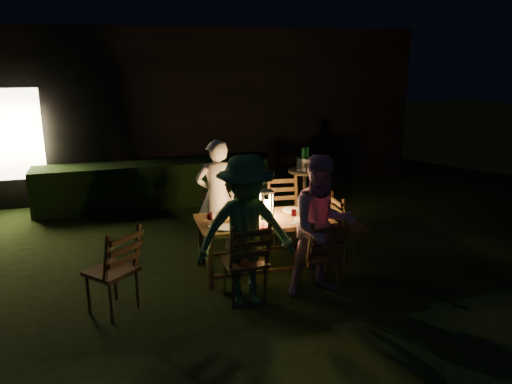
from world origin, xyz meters
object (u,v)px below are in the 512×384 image
object	(u,v)px
chair_spare	(114,285)
person_opp_left	(246,232)
chair_near_right	(319,268)
bottle_bucket_a	(303,162)
chair_far_left	(218,233)
bottle_table	(245,210)
chair_end	(350,239)
chair_far_right	(285,224)
lantern	(267,205)
person_house_side	(217,196)
chair_near_left	(245,275)
person_opp_right	(322,226)
bottle_bucket_b	(307,160)
side_table	(305,175)
dining_table	(264,223)
ice_bucket	(305,164)

from	to	relation	value
chair_spare	person_opp_left	xyz separation A→B (m)	(1.43, -0.23, 0.54)
chair_near_right	bottle_bucket_a	xyz separation A→B (m)	(0.91, 2.81, 0.64)
chair_far_left	bottle_table	world-z (taller)	bottle_table
chair_end	bottle_table	xyz separation A→B (m)	(-1.48, 0.03, 0.55)
bottle_table	chair_far_right	bearing A→B (deg)	42.87
chair_near_right	lantern	size ratio (longest dim) A/B	2.78
chair_end	person_house_side	distance (m)	1.94
bottle_table	chair_near_left	bearing A→B (deg)	-105.45
chair_far_right	person_opp_right	world-z (taller)	person_opp_right
bottle_table	bottle_bucket_b	distance (m)	2.71
chair_end	person_opp_left	world-z (taller)	person_opp_left
chair_near_right	chair_far_left	size ratio (longest dim) A/B	1.09
chair_far_right	bottle_bucket_a	distance (m)	1.62
bottle_bucket_a	person_house_side	bearing A→B (deg)	-146.01
side_table	dining_table	bearing A→B (deg)	-124.06
chair_near_right	person_opp_right	size ratio (longest dim) A/B	0.59
chair_near_left	bottle_table	bearing A→B (deg)	72.43
dining_table	chair_end	bearing A→B (deg)	0.01
side_table	bottle_bucket_a	world-z (taller)	bottle_bucket_a
lantern	bottle_bucket_b	size ratio (longest dim) A/B	1.09
person_house_side	bottle_bucket_b	xyz separation A→B (m)	(1.89, 1.28, 0.13)
chair_far_right	person_opp_left	xyz separation A→B (m)	(-1.03, -1.57, 0.55)
chair_spare	person_opp_right	bearing A→B (deg)	-46.41
chair_end	chair_spare	xyz separation A→B (m)	(-3.13, -0.56, 0.02)
person_house_side	person_opp_left	xyz separation A→B (m)	(-0.03, -1.64, 0.05)
bottle_table	ice_bucket	bearing A→B (deg)	51.40
dining_table	chair_far_right	world-z (taller)	chair_far_right
lantern	bottle_bucket_a	world-z (taller)	bottle_bucket_a
bottle_bucket_b	bottle_table	bearing A→B (deg)	-128.90
person_house_side	ice_bucket	distance (m)	2.22
chair_near_left	person_opp_left	size ratio (longest dim) A/B	0.60
chair_far_left	person_opp_left	world-z (taller)	person_opp_left
chair_far_left	dining_table	bearing A→B (deg)	121.64
person_house_side	bottle_table	xyz separation A→B (m)	(0.19, -0.82, 0.04)
chair_spare	bottle_table	bearing A→B (deg)	-20.78
side_table	ice_bucket	distance (m)	0.20
chair_far_right	chair_end	world-z (taller)	chair_far_right
dining_table	person_opp_left	bearing A→B (deg)	-118.76
chair_end	ice_bucket	xyz separation A→B (m)	(0.17, 2.09, 0.59)
dining_table	bottle_bucket_a	distance (m)	2.46
chair_far_left	bottle_bucket_b	size ratio (longest dim) A/B	2.80
chair_far_right	bottle_bucket_a	world-z (taller)	bottle_bucket_a
person_house_side	dining_table	bearing A→B (deg)	118.76
bottle_bucket_a	chair_end	bearing A→B (deg)	-93.37
chair_near_right	bottle_table	distance (m)	1.18
chair_near_right	ice_bucket	xyz separation A→B (m)	(0.96, 2.85, 0.59)
side_table	bottle_bucket_a	distance (m)	0.26
person_house_side	lantern	bearing A→B (deg)	123.00
lantern	chair_near_left	bearing A→B (deg)	-122.27
chair_end	person_house_side	bearing A→B (deg)	-115.38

